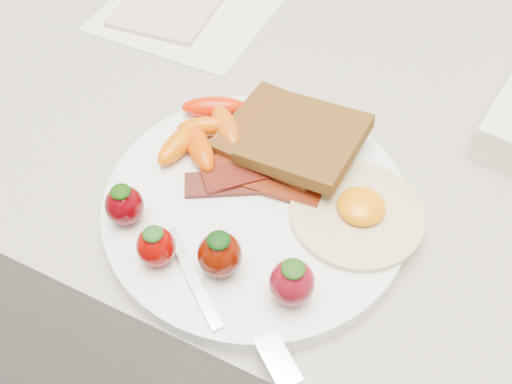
% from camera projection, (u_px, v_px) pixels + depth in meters
% --- Properties ---
extents(counter, '(2.00, 0.60, 0.90)m').
position_uv_depth(counter, '(308.00, 305.00, 0.95)').
color(counter, gray).
rests_on(counter, ground).
extents(plate, '(0.27, 0.27, 0.02)m').
position_uv_depth(plate, '(256.00, 205.00, 0.51)').
color(plate, white).
rests_on(plate, counter).
extents(toast_lower, '(0.11, 0.11, 0.01)m').
position_uv_depth(toast_lower, '(282.00, 135.00, 0.54)').
color(toast_lower, '#3C1F0D').
rests_on(toast_lower, plate).
extents(toast_upper, '(0.10, 0.10, 0.02)m').
position_uv_depth(toast_upper, '(305.00, 139.00, 0.52)').
color(toast_upper, black).
rests_on(toast_upper, toast_lower).
extents(fried_egg, '(0.12, 0.12, 0.02)m').
position_uv_depth(fried_egg, '(358.00, 211.00, 0.49)').
color(fried_egg, white).
rests_on(fried_egg, plate).
extents(bacon_strips, '(0.12, 0.10, 0.01)m').
position_uv_depth(bacon_strips, '(256.00, 178.00, 0.51)').
color(bacon_strips, black).
rests_on(bacon_strips, plate).
extents(baby_carrots, '(0.09, 0.11, 0.02)m').
position_uv_depth(baby_carrots, '(205.00, 130.00, 0.54)').
color(baby_carrots, '#DA5700').
rests_on(baby_carrots, plate).
extents(strawberries, '(0.19, 0.05, 0.04)m').
position_uv_depth(strawberries, '(203.00, 248.00, 0.44)').
color(strawberries, '#510005').
rests_on(strawberries, plate).
extents(fork, '(0.15, 0.09, 0.00)m').
position_uv_depth(fork, '(229.00, 313.00, 0.43)').
color(fork, white).
rests_on(fork, plate).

